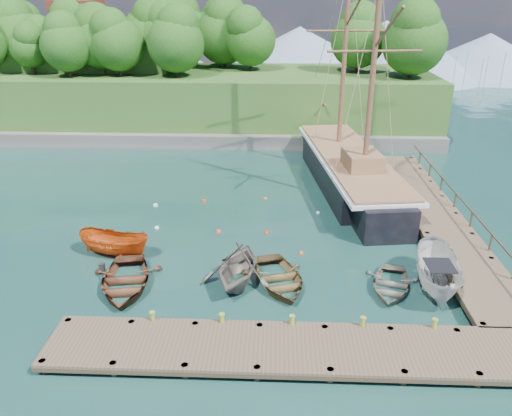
# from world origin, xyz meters

# --- Properties ---
(ground) EXTENTS (160.00, 160.00, 0.00)m
(ground) POSITION_xyz_m (0.00, 0.00, 0.00)
(ground) COLOR #163630
(ground) RESTS_ON ground
(dock_near) EXTENTS (20.00, 3.20, 1.10)m
(dock_near) POSITION_xyz_m (2.00, -6.50, 0.43)
(dock_near) COLOR brown
(dock_near) RESTS_ON ground
(dock_east) EXTENTS (3.20, 24.00, 1.10)m
(dock_east) POSITION_xyz_m (11.50, 7.00, 0.43)
(dock_east) COLOR brown
(dock_east) RESTS_ON ground
(bollard_0) EXTENTS (0.26, 0.26, 0.45)m
(bollard_0) POSITION_xyz_m (-4.00, -5.10, 0.00)
(bollard_0) COLOR olive
(bollard_0) RESTS_ON ground
(bollard_1) EXTENTS (0.26, 0.26, 0.45)m
(bollard_1) POSITION_xyz_m (-1.00, -5.10, 0.00)
(bollard_1) COLOR olive
(bollard_1) RESTS_ON ground
(bollard_2) EXTENTS (0.26, 0.26, 0.45)m
(bollard_2) POSITION_xyz_m (2.00, -5.10, 0.00)
(bollard_2) COLOR olive
(bollard_2) RESTS_ON ground
(bollard_3) EXTENTS (0.26, 0.26, 0.45)m
(bollard_3) POSITION_xyz_m (5.00, -5.10, 0.00)
(bollard_3) COLOR olive
(bollard_3) RESTS_ON ground
(bollard_4) EXTENTS (0.26, 0.26, 0.45)m
(bollard_4) POSITION_xyz_m (8.00, -5.10, 0.00)
(bollard_4) COLOR olive
(bollard_4) RESTS_ON ground
(rowboat_0) EXTENTS (4.29, 5.46, 1.03)m
(rowboat_0) POSITION_xyz_m (-6.25, -1.66, 0.00)
(rowboat_0) COLOR #532E1D
(rowboat_0) RESTS_ON ground
(rowboat_1) EXTENTS (4.55, 5.04, 2.34)m
(rowboat_1) POSITION_xyz_m (-0.64, -1.06, 0.00)
(rowboat_1) COLOR #635B52
(rowboat_1) RESTS_ON ground
(rowboat_2) EXTENTS (4.50, 5.40, 0.96)m
(rowboat_2) POSITION_xyz_m (1.46, -1.03, 0.00)
(rowboat_2) COLOR brown
(rowboat_2) RESTS_ON ground
(rowboat_3) EXTENTS (3.68, 4.44, 0.79)m
(rowboat_3) POSITION_xyz_m (7.00, -1.26, 0.00)
(rowboat_3) COLOR #6B6658
(rowboat_3) RESTS_ON ground
(motorboat_orange) EXTENTS (4.57, 2.67, 1.66)m
(motorboat_orange) POSITION_xyz_m (-7.73, 1.64, 0.00)
(motorboat_orange) COLOR #C94B10
(motorboat_orange) RESTS_ON ground
(cabin_boat_white) EXTENTS (2.90, 5.71, 2.11)m
(cabin_boat_white) POSITION_xyz_m (9.27, -1.24, 0.00)
(cabin_boat_white) COLOR beige
(cabin_boat_white) RESTS_ON ground
(schooner) EXTENTS (6.96, 25.91, 18.73)m
(schooner) POSITION_xyz_m (6.74, 13.26, 1.04)
(schooner) COLOR black
(schooner) RESTS_ON ground
(mooring_buoy_0) EXTENTS (0.30, 0.30, 0.30)m
(mooring_buoy_0) POSITION_xyz_m (-6.21, 5.17, 0.00)
(mooring_buoy_0) COLOR white
(mooring_buoy_0) RESTS_ON ground
(mooring_buoy_1) EXTENTS (0.34, 0.34, 0.34)m
(mooring_buoy_1) POSITION_xyz_m (-2.28, 4.81, 0.00)
(mooring_buoy_1) COLOR #DA451B
(mooring_buoy_1) RESTS_ON ground
(mooring_buoy_2) EXTENTS (0.28, 0.28, 0.28)m
(mooring_buoy_2) POSITION_xyz_m (0.69, 4.77, 0.00)
(mooring_buoy_2) COLOR #F22604
(mooring_buoy_2) RESTS_ON ground
(mooring_buoy_3) EXTENTS (0.29, 0.29, 0.29)m
(mooring_buoy_3) POSITION_xyz_m (4.08, 7.93, 0.00)
(mooring_buoy_3) COLOR silver
(mooring_buoy_3) RESTS_ON ground
(mooring_buoy_4) EXTENTS (0.34, 0.34, 0.34)m
(mooring_buoy_4) POSITION_xyz_m (-3.85, 9.62, 0.00)
(mooring_buoy_4) COLOR #D23906
(mooring_buoy_4) RESTS_ON ground
(mooring_buoy_5) EXTENTS (0.28, 0.28, 0.28)m
(mooring_buoy_5) POSITION_xyz_m (0.49, 10.27, 0.00)
(mooring_buoy_5) COLOR #D4621D
(mooring_buoy_5) RESTS_ON ground
(mooring_buoy_6) EXTENTS (0.36, 0.36, 0.36)m
(mooring_buoy_6) POSITION_xyz_m (-7.09, 8.70, 0.00)
(mooring_buoy_6) COLOR silver
(mooring_buoy_6) RESTS_ON ground
(mooring_buoy_7) EXTENTS (0.29, 0.29, 0.29)m
(mooring_buoy_7) POSITION_xyz_m (2.71, 2.27, 0.00)
(mooring_buoy_7) COLOR #FA4E12
(mooring_buoy_7) RESTS_ON ground
(headland) EXTENTS (51.00, 19.31, 12.90)m
(headland) POSITION_xyz_m (-12.88, 31.36, 5.54)
(headland) COLOR #474744
(headland) RESTS_ON ground
(distant_ridge) EXTENTS (117.00, 40.00, 10.00)m
(distant_ridge) POSITION_xyz_m (4.30, 70.00, 4.35)
(distant_ridge) COLOR #728CA5
(distant_ridge) RESTS_ON ground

